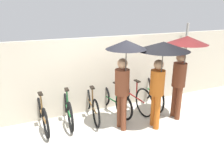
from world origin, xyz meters
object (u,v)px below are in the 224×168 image
at_px(parked_bicycle_3, 112,99).
at_px(pedestrian_trailing, 184,57).
at_px(parked_bicycle_0, 42,112).
at_px(parked_bicycle_2, 91,104).
at_px(parked_bicycle_4, 133,95).
at_px(parked_bicycle_1, 67,107).
at_px(pedestrian_leading, 124,65).
at_px(pedestrian_center, 161,61).
at_px(parked_bicycle_5, 152,92).

xyz_separation_m(parked_bicycle_3, pedestrian_trailing, (1.34, -1.01, 1.23)).
relative_size(parked_bicycle_0, parked_bicycle_2, 1.00).
relative_size(parked_bicycle_0, parked_bicycle_4, 0.92).
distance_m(parked_bicycle_1, pedestrian_leading, 1.85).
bearing_deg(parked_bicycle_3, parked_bicycle_1, 78.64).
distance_m(parked_bicycle_0, parked_bicycle_3, 1.82).
distance_m(parked_bicycle_0, parked_bicycle_4, 2.43).
xyz_separation_m(parked_bicycle_3, parked_bicycle_4, (0.61, 0.01, 0.03)).
height_order(parked_bicycle_1, pedestrian_center, pedestrian_center).
height_order(parked_bicycle_5, pedestrian_center, pedestrian_center).
relative_size(parked_bicycle_1, pedestrian_center, 0.84).
bearing_deg(parked_bicycle_4, parked_bicycle_0, 87.04).
bearing_deg(pedestrian_center, parked_bicycle_5, -110.92).
bearing_deg(pedestrian_trailing, parked_bicycle_3, -34.50).
relative_size(parked_bicycle_0, parked_bicycle_3, 1.02).
bearing_deg(parked_bicycle_5, parked_bicycle_3, 102.23).
xyz_separation_m(parked_bicycle_3, parked_bicycle_5, (1.22, -0.01, 0.04)).
bearing_deg(parked_bicycle_3, parked_bicycle_2, 82.15).
height_order(parked_bicycle_1, parked_bicycle_2, parked_bicycle_2).
height_order(parked_bicycle_2, parked_bicycle_3, parked_bicycle_2).
distance_m(pedestrian_leading, pedestrian_center, 0.78).
bearing_deg(parked_bicycle_3, pedestrian_leading, 160.77).
xyz_separation_m(pedestrian_center, pedestrian_trailing, (0.75, 0.19, -0.03)).
bearing_deg(parked_bicycle_1, parked_bicycle_3, -86.17).
relative_size(parked_bicycle_4, pedestrian_center, 0.91).
distance_m(parked_bicycle_1, parked_bicycle_5, 2.43).
relative_size(parked_bicycle_1, parked_bicycle_3, 1.02).
relative_size(parked_bicycle_2, parked_bicycle_5, 1.00).
relative_size(parked_bicycle_1, parked_bicycle_5, 1.00).
relative_size(parked_bicycle_3, pedestrian_trailing, 0.80).
relative_size(parked_bicycle_2, pedestrian_trailing, 0.82).
bearing_deg(parked_bicycle_2, pedestrian_center, -128.54).
relative_size(parked_bicycle_3, parked_bicycle_5, 0.98).
distance_m(parked_bicycle_3, parked_bicycle_5, 1.22).
bearing_deg(parked_bicycle_4, pedestrian_leading, 137.90).
bearing_deg(parked_bicycle_3, pedestrian_trailing, -137.98).
relative_size(parked_bicycle_5, pedestrian_leading, 0.82).
xyz_separation_m(pedestrian_leading, pedestrian_center, (0.73, -0.27, 0.09)).
relative_size(parked_bicycle_2, parked_bicycle_3, 1.02).
bearing_deg(pedestrian_trailing, parked_bicycle_5, -80.35).
height_order(parked_bicycle_5, pedestrian_leading, pedestrian_leading).
height_order(pedestrian_center, pedestrian_trailing, pedestrian_trailing).
xyz_separation_m(parked_bicycle_0, parked_bicycle_5, (3.03, 0.02, 0.04)).
bearing_deg(parked_bicycle_4, pedestrian_center, 175.41).
height_order(parked_bicycle_1, parked_bicycle_3, parked_bicycle_3).
bearing_deg(parked_bicycle_0, parked_bicycle_5, -92.58).
bearing_deg(pedestrian_leading, parked_bicycle_0, -32.27).
bearing_deg(parked_bicycle_3, parked_bicycle_4, -100.09).
distance_m(parked_bicycle_2, pedestrian_trailing, 2.50).
xyz_separation_m(parked_bicycle_1, pedestrian_leading, (1.08, -0.94, 1.17)).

